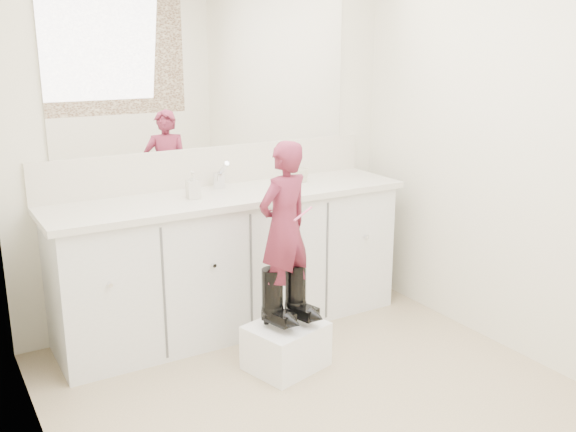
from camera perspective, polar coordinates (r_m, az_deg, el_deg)
floor at (r=3.35m, az=4.68°, el=-17.23°), size 3.00×3.00×0.00m
wall_back at (r=4.18m, az=-6.96°, el=6.96°), size 2.60×0.00×2.60m
wall_left at (r=2.39m, az=-21.02°, el=-0.21°), size 0.00×3.00×3.00m
wall_right at (r=3.79m, az=21.46°, el=5.15°), size 0.00×3.00×3.00m
vanity_cabinet at (r=4.12m, az=-5.06°, el=-4.23°), size 2.20×0.55×0.85m
countertop at (r=3.98m, az=-5.12°, el=1.76°), size 2.28×0.58×0.04m
backsplash at (r=4.20m, az=-6.80°, el=4.43°), size 2.28×0.03×0.25m
mirror at (r=4.13m, az=-7.09°, el=12.99°), size 2.00×0.02×1.00m
faucet at (r=4.11m, az=-6.14°, el=3.17°), size 0.08×0.08×0.10m
cup at (r=4.28m, az=1.24°, el=3.68°), size 0.13×0.13×0.09m
soap_bottle at (r=3.85m, az=-8.45°, el=2.74°), size 0.08×0.08×0.16m
step_stool at (r=3.70m, az=-0.18°, el=-11.48°), size 0.48×0.43×0.26m
boot_left at (r=3.56m, az=-1.40°, el=-7.31°), size 0.18×0.25×0.34m
boot_right at (r=3.63m, az=0.68°, el=-6.85°), size 0.18×0.25×0.34m
toddler at (r=3.46m, az=-0.36°, el=-0.96°), size 0.39×0.30×0.94m
toothbrush at (r=3.41m, az=1.34°, el=0.19°), size 0.13×0.05×0.06m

